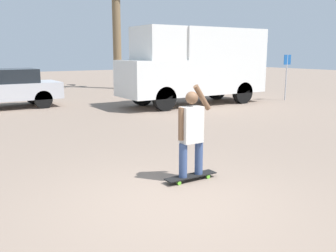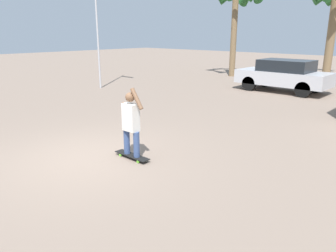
# 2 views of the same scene
# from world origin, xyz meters

# --- Properties ---
(ground_plane) EXTENTS (80.00, 80.00, 0.00)m
(ground_plane) POSITION_xyz_m (0.00, 0.00, 0.00)
(ground_plane) COLOR gray
(skateboard) EXTENTS (0.97, 0.22, 0.09)m
(skateboard) POSITION_xyz_m (0.86, 0.68, 0.07)
(skateboard) COLOR black
(skateboard) RESTS_ON ground_plane
(person_skateboarder) EXTENTS (0.65, 0.22, 1.56)m
(person_skateboarder) POSITION_xyz_m (0.85, 0.68, 0.89)
(person_skateboarder) COLOR #384C7A
(person_skateboarder) RESTS_ON skateboard
(parked_car_silver) EXTENTS (4.29, 1.88, 1.53)m
(parked_car_silver) POSITION_xyz_m (-0.41, 11.51, 0.82)
(parked_car_silver) COLOR black
(parked_car_silver) RESTS_ON ground_plane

